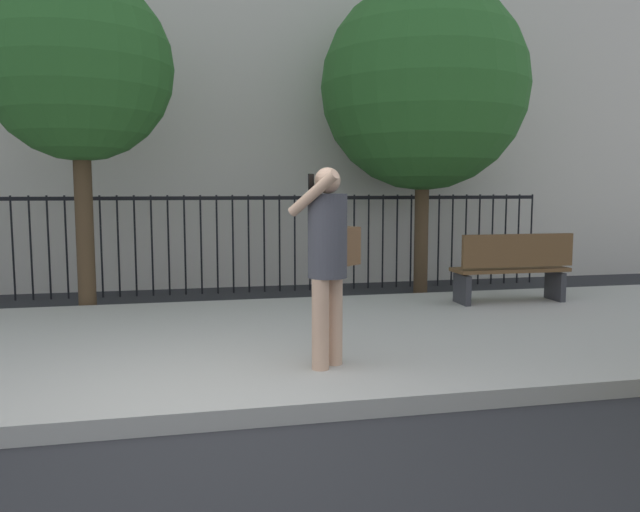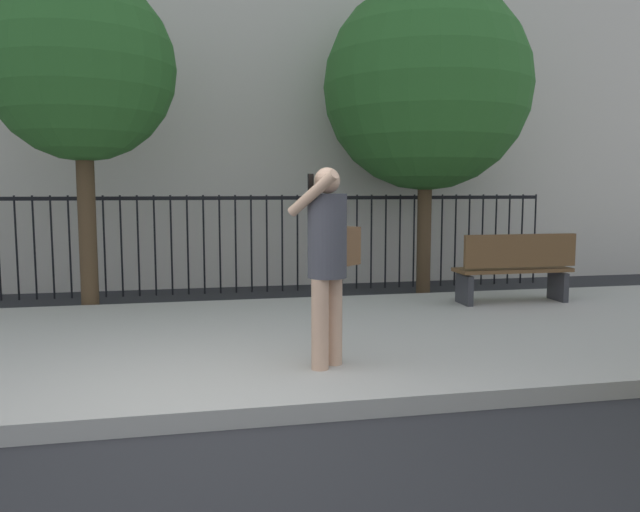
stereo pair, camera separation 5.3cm
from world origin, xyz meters
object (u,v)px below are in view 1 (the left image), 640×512
Objects in this scene: street_tree_near at (424,87)px; street_tree_far at (78,68)px; pedestrian_on_phone at (329,252)px; street_bench at (513,266)px.

street_tree_near is 1.09× the size of street_tree_far.
street_tree_near is 5.11m from street_tree_far.
pedestrian_on_phone is 5.43m from street_tree_near.
street_tree_near reaches higher than street_tree_far.
street_tree_near reaches higher than pedestrian_on_phone.
street_tree_far is (-5.66, 1.20, 2.62)m from street_bench.
pedestrian_on_phone is 0.38× the size of street_tree_far.
street_tree_near reaches higher than street_bench.
pedestrian_on_phone is at bearing -120.56° from street_tree_near.
street_bench is (3.13, 2.43, -0.51)m from pedestrian_on_phone.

